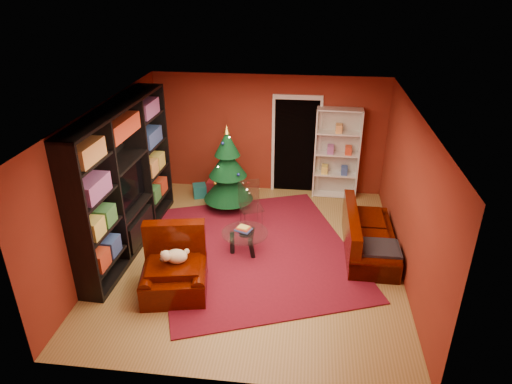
# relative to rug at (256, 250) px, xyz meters

# --- Properties ---
(floor) EXTENTS (5.00, 5.50, 0.05)m
(floor) POSITION_rel_rug_xyz_m (-0.02, -0.17, -0.04)
(floor) COLOR olive
(floor) RESTS_ON ground
(ceiling) EXTENTS (5.00, 5.50, 0.05)m
(ceiling) POSITION_rel_rug_xyz_m (-0.02, -0.17, 2.61)
(ceiling) COLOR silver
(ceiling) RESTS_ON wall_back
(wall_back) EXTENTS (5.00, 0.05, 2.60)m
(wall_back) POSITION_rel_rug_xyz_m (-0.02, 2.61, 1.29)
(wall_back) COLOR maroon
(wall_back) RESTS_ON ground
(wall_left) EXTENTS (0.05, 5.50, 2.60)m
(wall_left) POSITION_rel_rug_xyz_m (-2.54, -0.17, 1.29)
(wall_left) COLOR maroon
(wall_left) RESTS_ON ground
(wall_right) EXTENTS (0.05, 5.50, 2.60)m
(wall_right) POSITION_rel_rug_xyz_m (2.51, -0.17, 1.29)
(wall_right) COLOR maroon
(wall_right) RESTS_ON ground
(doorway) EXTENTS (1.06, 0.60, 2.16)m
(doorway) POSITION_rel_rug_xyz_m (0.58, 2.56, 1.04)
(doorway) COLOR black
(doorway) RESTS_ON floor
(rug) EXTENTS (4.38, 4.71, 0.02)m
(rug) POSITION_rel_rug_xyz_m (0.00, 0.00, 0.00)
(rug) COLOR maroon
(rug) RESTS_ON floor
(media_unit) EXTENTS (0.64, 3.36, 2.57)m
(media_unit) POSITION_rel_rug_xyz_m (-2.29, -0.04, 1.27)
(media_unit) COLOR black
(media_unit) RESTS_ON floor
(christmas_tree) EXTENTS (1.25, 1.25, 1.82)m
(christmas_tree) POSITION_rel_rug_xyz_m (-0.75, 1.55, 0.87)
(christmas_tree) COLOR black
(christmas_tree) RESTS_ON floor
(gift_box_teal) EXTENTS (0.36, 0.36, 0.28)m
(gift_box_teal) POSITION_rel_rug_xyz_m (-1.48, 2.00, 0.13)
(gift_box_teal) COLOR #17727A
(gift_box_teal) RESTS_ON floor
(gift_box_green) EXTENTS (0.31, 0.31, 0.24)m
(gift_box_green) POSITION_rel_rug_xyz_m (-0.75, 2.04, 0.11)
(gift_box_green) COLOR #245D2B
(gift_box_green) RESTS_ON floor
(gift_box_red) EXTENTS (0.26, 0.26, 0.25)m
(gift_box_red) POSITION_rel_rug_xyz_m (-1.25, 2.29, 0.11)
(gift_box_red) COLOR #A2222F
(gift_box_red) RESTS_ON floor
(white_bookshelf) EXTENTS (0.95, 0.37, 2.03)m
(white_bookshelf) POSITION_rel_rug_xyz_m (1.46, 2.40, 0.98)
(white_bookshelf) COLOR white
(white_bookshelf) RESTS_ON floor
(armchair) EXTENTS (1.24, 1.24, 0.83)m
(armchair) POSITION_rel_rug_xyz_m (-1.10, -1.30, 0.40)
(armchair) COLOR #320900
(armchair) RESTS_ON rug
(dog) EXTENTS (0.45, 0.37, 0.27)m
(dog) POSITION_rel_rug_xyz_m (-1.06, -1.24, 0.61)
(dog) COLOR beige
(dog) RESTS_ON armchair
(sofa) EXTENTS (0.84, 1.85, 0.79)m
(sofa) POSITION_rel_rug_xyz_m (2.00, 0.19, 0.39)
(sofa) COLOR #320900
(sofa) RESTS_ON rug
(coffee_table) EXTENTS (1.06, 1.06, 0.51)m
(coffee_table) POSITION_rel_rug_xyz_m (-0.18, -0.10, 0.20)
(coffee_table) COLOR gray
(coffee_table) RESTS_ON rug
(acrylic_chair) EXTENTS (0.56, 0.58, 0.82)m
(acrylic_chair) POSITION_rel_rug_xyz_m (-0.18, 0.84, 0.40)
(acrylic_chair) COLOR #66605B
(acrylic_chair) RESTS_ON rug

